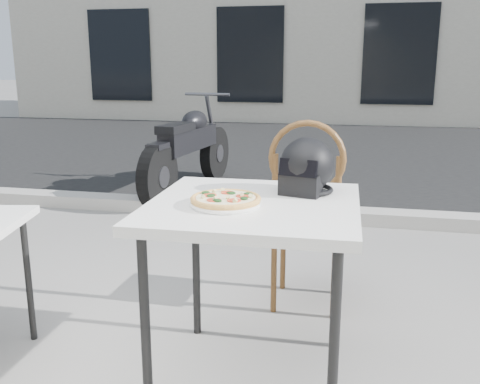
% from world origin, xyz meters
% --- Properties ---
extents(street_asphalt, '(30.00, 8.00, 0.00)m').
position_xyz_m(street_asphalt, '(0.00, 7.00, 0.00)').
color(street_asphalt, black).
rests_on(street_asphalt, ground).
extents(curb, '(30.00, 0.25, 0.12)m').
position_xyz_m(curb, '(0.00, 3.00, 0.06)').
color(curb, '#ADAAA2').
rests_on(curb, ground).
extents(cafe_table_main, '(0.90, 0.90, 0.84)m').
position_xyz_m(cafe_table_main, '(0.40, 0.36, 0.77)').
color(cafe_table_main, white).
rests_on(cafe_table_main, ground).
extents(plate, '(0.39, 0.39, 0.02)m').
position_xyz_m(plate, '(0.30, 0.28, 0.85)').
color(plate, white).
rests_on(plate, cafe_table_main).
extents(pizza, '(0.35, 0.35, 0.04)m').
position_xyz_m(pizza, '(0.30, 0.28, 0.87)').
color(pizza, '#E2A752').
rests_on(pizza, plate).
extents(helmet, '(0.30, 0.31, 0.25)m').
position_xyz_m(helmet, '(0.60, 0.59, 0.95)').
color(helmet, black).
rests_on(helmet, cafe_table_main).
extents(cafe_chair_main, '(0.44, 0.44, 1.13)m').
position_xyz_m(cafe_chair_main, '(0.57, 1.15, 0.63)').
color(cafe_chair_main, brown).
rests_on(cafe_chair_main, ground).
extents(motorcycle, '(0.56, 2.16, 1.08)m').
position_xyz_m(motorcycle, '(-0.98, 3.84, 0.47)').
color(motorcycle, black).
rests_on(motorcycle, street_asphalt).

